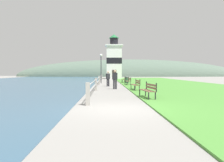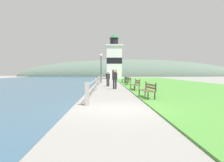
# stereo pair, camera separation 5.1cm
# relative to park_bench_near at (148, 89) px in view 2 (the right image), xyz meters

# --- Properties ---
(ground_plane) EXTENTS (160.00, 160.00, 0.00)m
(ground_plane) POSITION_rel_park_bench_near_xyz_m (-1.92, -3.44, -0.54)
(ground_plane) COLOR gray
(grass_verge) EXTENTS (12.00, 57.46, 0.06)m
(grass_verge) POSITION_rel_park_bench_near_xyz_m (5.50, 15.72, -0.51)
(grass_verge) COLOR #4C8E38
(grass_verge) RESTS_ON ground_plane
(water_strip) EXTENTS (24.00, 91.93, 0.01)m
(water_strip) POSITION_rel_park_bench_near_xyz_m (-15.84, 15.72, -0.53)
(water_strip) COLOR #385B75
(water_strip) RESTS_ON ground_plane
(seawall_railing) EXTENTS (0.18, 31.74, 1.05)m
(seawall_railing) POSITION_rel_park_bench_near_xyz_m (-3.24, 13.34, 0.09)
(seawall_railing) COLOR #A8A399
(seawall_railing) RESTS_ON ground_plane
(park_bench_near) EXTENTS (0.67, 1.91, 0.94)m
(park_bench_near) POSITION_rel_park_bench_near_xyz_m (0.00, 0.00, 0.00)
(park_bench_near) COLOR brown
(park_bench_near) RESTS_ON ground_plane
(park_bench_midway) EXTENTS (0.55, 1.91, 0.94)m
(park_bench_midway) POSITION_rel_park_bench_near_xyz_m (0.06, 5.61, 0.00)
(park_bench_midway) COLOR brown
(park_bench_midway) RESTS_ON ground_plane
(park_bench_far) EXTENTS (0.55, 1.85, 0.94)m
(park_bench_far) POSITION_rel_park_bench_near_xyz_m (0.16, 12.91, -0.00)
(park_bench_far) COLOR brown
(park_bench_far) RESTS_ON ground_plane
(park_bench_by_lighthouse) EXTENTS (0.49, 1.63, 0.94)m
(park_bench_by_lighthouse) POSITION_rel_park_bench_near_xyz_m (0.15, 18.63, -0.00)
(park_bench_by_lighthouse) COLOR brown
(park_bench_by_lighthouse) RESTS_ON ground_plane
(lighthouse) EXTENTS (3.79, 3.79, 9.90)m
(lighthouse) POSITION_rel_park_bench_near_xyz_m (-0.65, 36.38, 3.72)
(lighthouse) COLOR white
(lighthouse) RESTS_ON ground_plane
(person_strolling) EXTENTS (0.44, 0.36, 1.60)m
(person_strolling) POSITION_rel_park_bench_near_xyz_m (-2.21, 10.80, 0.33)
(person_strolling) COLOR #28282D
(person_strolling) RESTS_ON ground_plane
(person_by_railing) EXTENTS (0.45, 0.31, 1.70)m
(person_by_railing) POSITION_rel_park_bench_near_xyz_m (-1.63, 6.98, 0.38)
(person_by_railing) COLOR #28282D
(person_by_railing) RESTS_ON ground_plane
(trash_bin) EXTENTS (0.54, 0.54, 0.84)m
(trash_bin) POSITION_rel_park_bench_near_xyz_m (0.34, 16.43, -0.12)
(trash_bin) COLOR #2D5138
(trash_bin) RESTS_ON ground_plane
(lamp_post) EXTENTS (0.36, 0.36, 3.96)m
(lamp_post) POSITION_rel_park_bench_near_xyz_m (-3.09, 17.25, 2.20)
(lamp_post) COLOR #333338
(lamp_post) RESTS_ON ground_plane
(distant_hillside) EXTENTS (80.00, 16.00, 12.00)m
(distant_hillside) POSITION_rel_park_bench_near_xyz_m (6.08, 64.87, -0.54)
(distant_hillside) COLOR #566B5B
(distant_hillside) RESTS_ON ground_plane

